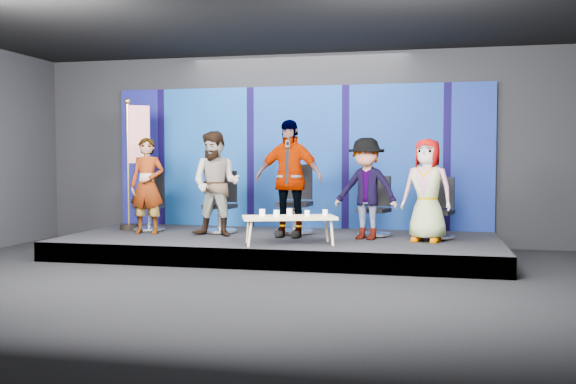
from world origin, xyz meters
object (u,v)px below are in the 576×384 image
Objects in this scene: panelist_c at (289,178)px; panelist_d at (366,189)px; chair_c at (295,211)px; mug_d at (307,213)px; panelist_b at (216,184)px; chair_e at (439,218)px; mug_b at (277,213)px; mug_e at (325,213)px; mug_a at (262,213)px; panelist_a at (147,186)px; chair_a at (150,212)px; chair_b at (221,212)px; mug_c at (289,212)px; coffee_table at (289,218)px; panelist_e at (427,190)px; flag_stand at (135,160)px; chair_d at (375,216)px.

panelist_c reaches higher than panelist_d.
mug_d is (0.46, -1.36, 0.08)m from chair_c.
chair_e is (3.57, 0.50, -0.54)m from panelist_b.
mug_b is 1.10× the size of mug_e.
mug_e is (-1.67, -1.04, 0.15)m from chair_e.
panelist_a is at bearing 158.07° from mug_a.
chair_a is 0.95× the size of chair_b.
panelist_d is 1.18m from mug_d.
mug_c is at bearing 33.34° from mug_a.
mug_b reaches higher than mug_d.
panelist_d is at bearing -20.12° from chair_c.
chair_b is at bearing 129.19° from mug_a.
chair_e is 2.50m from coffee_table.
panelist_a is 4.63m from panelist_e.
mug_c is 0.04× the size of flag_stand.
mug_a reaches higher than coffee_table.
chair_e is 5.38m from flag_stand.
chair_d is at bearing 161.85° from panelist_e.
mug_b is 0.34m from mug_c.
chair_e reaches higher than mug_e.
flag_stand is at bearing 174.82° from panelist_c.
chair_e is 0.66× the size of coffee_table.
chair_b is at bearing -171.27° from panelist_e.
mug_b is at bearing -132.40° from chair_e.
panelist_b is at bearing 151.97° from coffee_table.
panelist_c reaches higher than mug_a.
mug_a is at bearing -166.84° from mug_d.
chair_d is at bearing 43.14° from mug_a.
mug_b is at bearing -17.49° from mug_a.
mug_e is at bearing -21.03° from chair_a.
panelist_e is at bearing 17.42° from mug_c.
mug_e is (0.25, 0.14, 0.00)m from mug_d.
chair_d is 11.14× the size of mug_d.
mug_c is 1.08× the size of mug_e.
chair_b is 10.13× the size of mug_a.
panelist_c is 1.27m from panelist_d.
chair_a is 0.43× the size of flag_stand.
chair_a is 0.86× the size of chair_c.
mug_d is (-1.91, -1.19, 0.14)m from chair_e.
panelist_c is at bearing -155.52° from chair_e.
mug_d is (3.07, -1.23, 0.14)m from chair_a.
flag_stand is at bearing 164.39° from panelist_b.
panelist_a is at bearing -162.47° from chair_c.
panelist_a reaches higher than mug_b.
mug_c reaches higher than coffee_table.
panelist_a is 16.27× the size of mug_c.
chair_c is (2.61, 0.13, 0.06)m from chair_a.
mug_e is at bearing -131.63° from chair_e.
chair_c is 1.52m from mug_a.
mug_c is at bearing -146.24° from panelist_e.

